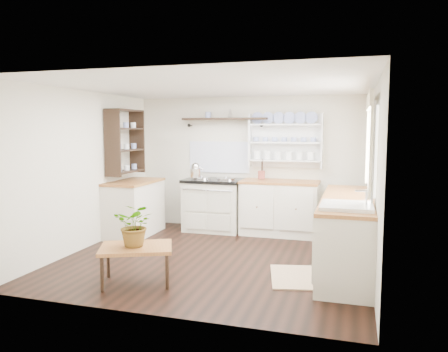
# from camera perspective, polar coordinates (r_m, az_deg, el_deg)

# --- Properties ---
(floor) EXTENTS (4.00, 3.80, 0.01)m
(floor) POSITION_cam_1_polar(r_m,az_deg,el_deg) (6.02, -1.10, -10.70)
(floor) COLOR black
(floor) RESTS_ON ground
(wall_back) EXTENTS (4.00, 0.02, 2.30)m
(wall_back) POSITION_cam_1_polar(r_m,az_deg,el_deg) (7.62, 3.26, 1.66)
(wall_back) COLOR beige
(wall_back) RESTS_ON ground
(wall_right) EXTENTS (0.02, 3.80, 2.30)m
(wall_right) POSITION_cam_1_polar(r_m,az_deg,el_deg) (5.52, 19.04, -0.38)
(wall_right) COLOR beige
(wall_right) RESTS_ON ground
(wall_left) EXTENTS (0.02, 3.80, 2.30)m
(wall_left) POSITION_cam_1_polar(r_m,az_deg,el_deg) (6.68, -17.68, 0.75)
(wall_left) COLOR beige
(wall_left) RESTS_ON ground
(ceiling) EXTENTS (4.00, 3.80, 0.01)m
(ceiling) POSITION_cam_1_polar(r_m,az_deg,el_deg) (5.79, -1.15, 11.64)
(ceiling) COLOR white
(ceiling) RESTS_ON wall_back
(window) EXTENTS (0.08, 1.55, 1.22)m
(window) POSITION_cam_1_polar(r_m,az_deg,el_deg) (5.64, 18.61, 3.99)
(window) COLOR white
(window) RESTS_ON wall_right
(aga_cooker) EXTENTS (1.00, 0.69, 0.92)m
(aga_cooker) POSITION_cam_1_polar(r_m,az_deg,el_deg) (7.54, -1.36, -3.71)
(aga_cooker) COLOR beige
(aga_cooker) RESTS_ON floor
(back_cabinets) EXTENTS (1.27, 0.63, 0.90)m
(back_cabinets) POSITION_cam_1_polar(r_m,az_deg,el_deg) (7.30, 7.27, -4.04)
(back_cabinets) COLOR beige
(back_cabinets) RESTS_ON floor
(right_cabinets) EXTENTS (0.62, 2.43, 0.90)m
(right_cabinets) POSITION_cam_1_polar(r_m,az_deg,el_deg) (5.73, 15.74, -7.04)
(right_cabinets) COLOR beige
(right_cabinets) RESTS_ON floor
(belfast_sink) EXTENTS (0.55, 0.60, 0.45)m
(belfast_sink) POSITION_cam_1_polar(r_m,az_deg,el_deg) (4.93, 15.69, -5.14)
(belfast_sink) COLOR white
(belfast_sink) RESTS_ON right_cabinets
(left_cabinets) EXTENTS (0.62, 1.13, 0.90)m
(left_cabinets) POSITION_cam_1_polar(r_m,az_deg,el_deg) (7.38, -11.62, -4.00)
(left_cabinets) COLOR beige
(left_cabinets) RESTS_ON floor
(plate_rack) EXTENTS (1.20, 0.22, 0.90)m
(plate_rack) POSITION_cam_1_polar(r_m,az_deg,el_deg) (7.44, 8.10, 4.63)
(plate_rack) COLOR white
(plate_rack) RESTS_ON wall_back
(high_shelf) EXTENTS (1.50, 0.29, 0.16)m
(high_shelf) POSITION_cam_1_polar(r_m,az_deg,el_deg) (7.58, 0.11, 7.39)
(high_shelf) COLOR black
(high_shelf) RESTS_ON wall_back
(left_shelving) EXTENTS (0.28, 0.80, 1.05)m
(left_shelving) POSITION_cam_1_polar(r_m,az_deg,el_deg) (7.34, -12.77, 4.48)
(left_shelving) COLOR black
(left_shelving) RESTS_ON wall_left
(kettle) EXTENTS (0.20, 0.20, 0.24)m
(kettle) POSITION_cam_1_polar(r_m,az_deg,el_deg) (7.44, -3.71, 0.78)
(kettle) COLOR silver
(kettle) RESTS_ON aga_cooker
(utensil_crock) EXTENTS (0.12, 0.12, 0.14)m
(utensil_crock) POSITION_cam_1_polar(r_m,az_deg,el_deg) (7.36, 4.92, 0.15)
(utensil_crock) COLOR brown
(utensil_crock) RESTS_ON back_cabinets
(center_table) EXTENTS (0.95, 0.84, 0.43)m
(center_table) POSITION_cam_1_polar(r_m,az_deg,el_deg) (5.10, -11.40, -9.46)
(center_table) COLOR brown
(center_table) RESTS_ON floor
(potted_plant) EXTENTS (0.48, 0.43, 0.49)m
(potted_plant) POSITION_cam_1_polar(r_m,az_deg,el_deg) (5.03, -11.47, -6.27)
(potted_plant) COLOR #3F7233
(potted_plant) RESTS_ON center_table
(floor_rug) EXTENTS (0.72, 0.95, 0.02)m
(floor_rug) POSITION_cam_1_polar(r_m,az_deg,el_deg) (5.35, 9.23, -12.87)
(floor_rug) COLOR #8E7B53
(floor_rug) RESTS_ON floor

